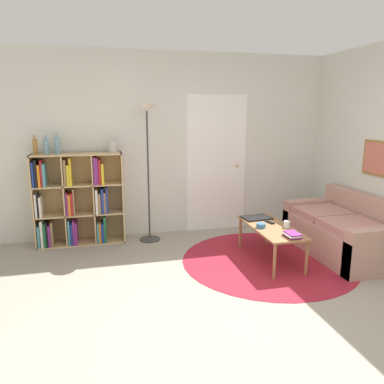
# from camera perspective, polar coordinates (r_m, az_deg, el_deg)

# --- Properties ---
(ground_plane) EXTENTS (14.00, 14.00, 0.00)m
(ground_plane) POSITION_cam_1_polar(r_m,az_deg,el_deg) (3.46, 7.30, -18.82)
(ground_plane) COLOR gray
(wall_back) EXTENTS (7.47, 0.11, 2.60)m
(wall_back) POSITION_cam_1_polar(r_m,az_deg,el_deg) (5.48, -1.85, 7.06)
(wall_back) COLOR silver
(wall_back) RESTS_ON ground_plane
(wall_right) EXTENTS (0.08, 5.56, 2.60)m
(wall_right) POSITION_cam_1_polar(r_m,az_deg,el_deg) (5.28, 26.06, 5.76)
(wall_right) COLOR silver
(wall_right) RESTS_ON ground_plane
(rug) EXTENTS (2.09, 2.09, 0.01)m
(rug) POSITION_cam_1_polar(r_m,az_deg,el_deg) (4.72, 11.55, -10.15)
(rug) COLOR maroon
(rug) RESTS_ON ground_plane
(bookshelf) EXTENTS (1.16, 0.34, 1.23)m
(bookshelf) POSITION_cam_1_polar(r_m,az_deg,el_deg) (5.28, -17.28, -1.31)
(bookshelf) COLOR tan
(bookshelf) RESTS_ON ground_plane
(floor_lamp) EXTENTS (0.29, 0.29, 1.88)m
(floor_lamp) POSITION_cam_1_polar(r_m,az_deg,el_deg) (5.07, -6.85, 8.96)
(floor_lamp) COLOR #333333
(floor_lamp) RESTS_ON ground_plane
(couch) EXTENTS (0.83, 1.54, 0.74)m
(couch) POSITION_cam_1_polar(r_m,az_deg,el_deg) (5.15, 22.27, -5.77)
(couch) COLOR tan
(couch) RESTS_ON ground_plane
(coffee_table) EXTENTS (0.46, 1.10, 0.42)m
(coffee_table) POSITION_cam_1_polar(r_m,az_deg,el_deg) (4.62, 11.93, -5.66)
(coffee_table) COLOR #996B42
(coffee_table) RESTS_ON ground_plane
(laptop) EXTENTS (0.38, 0.28, 0.02)m
(laptop) POSITION_cam_1_polar(r_m,az_deg,el_deg) (4.90, 9.81, -3.89)
(laptop) COLOR black
(laptop) RESTS_ON coffee_table
(bowl) EXTENTS (0.11, 0.11, 0.05)m
(bowl) POSITION_cam_1_polar(r_m,az_deg,el_deg) (4.53, 10.47, -5.05)
(bowl) COLOR teal
(bowl) RESTS_ON coffee_table
(book_stack_on_table) EXTENTS (0.15, 0.22, 0.05)m
(book_stack_on_table) POSITION_cam_1_polar(r_m,az_deg,el_deg) (4.27, 15.03, -6.33)
(book_stack_on_table) COLOR #7F287A
(book_stack_on_table) RESTS_ON coffee_table
(cup) EXTENTS (0.07, 0.07, 0.08)m
(cup) POSITION_cam_1_polar(r_m,az_deg,el_deg) (4.59, 14.26, -4.80)
(cup) COLOR white
(cup) RESTS_ON coffee_table
(remote) EXTENTS (0.08, 0.15, 0.02)m
(remote) POSITION_cam_1_polar(r_m,az_deg,el_deg) (4.74, 11.76, -4.51)
(remote) COLOR black
(remote) RESTS_ON coffee_table
(bottle_left) EXTENTS (0.06, 0.06, 0.25)m
(bottle_left) POSITION_cam_1_polar(r_m,az_deg,el_deg) (5.20, -22.78, 6.41)
(bottle_left) COLOR olive
(bottle_left) RESTS_ON bookshelf
(bottle_middle) EXTENTS (0.07, 0.07, 0.25)m
(bottle_middle) POSITION_cam_1_polar(r_m,az_deg,el_deg) (5.19, -21.31, 6.51)
(bottle_middle) COLOR #6B93A3
(bottle_middle) RESTS_ON bookshelf
(bottle_right) EXTENTS (0.08, 0.08, 0.26)m
(bottle_right) POSITION_cam_1_polar(r_m,az_deg,el_deg) (5.19, -19.85, 6.70)
(bottle_right) COLOR #6B93A3
(bottle_right) RESTS_ON bookshelf
(vase_on_shelf) EXTENTS (0.12, 0.12, 0.15)m
(vase_on_shelf) POSITION_cam_1_polar(r_m,az_deg,el_deg) (5.15, -11.97, 6.75)
(vase_on_shelf) COLOR #B7B2A8
(vase_on_shelf) RESTS_ON bookshelf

